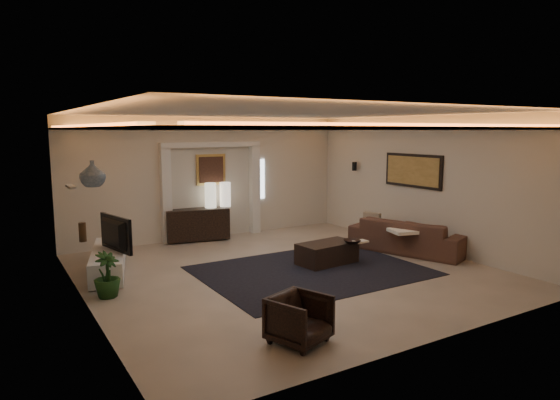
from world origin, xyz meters
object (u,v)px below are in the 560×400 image
console (197,224)px  sofa (408,236)px  coffee_table (327,253)px  armchair (299,319)px

console → sofa: console is taller
console → coffee_table: size_ratio=1.27×
sofa → coffee_table: size_ratio=2.11×
sofa → armchair: bearing=99.6°
console → sofa: size_ratio=0.60×
sofa → armchair: (-4.50, -2.57, -0.05)m
coffee_table → sofa: bearing=-9.8°
console → armchair: (-1.04, -5.91, -0.10)m
coffee_table → armchair: (-2.45, -2.73, 0.10)m
console → armchair: console is taller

